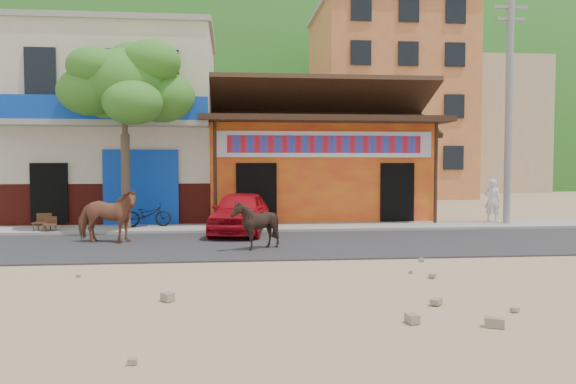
% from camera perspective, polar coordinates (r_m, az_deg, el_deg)
% --- Properties ---
extents(ground, '(120.00, 120.00, 0.00)m').
position_cam_1_polar(ground, '(12.67, 0.11, -7.05)').
color(ground, '#9E825B').
rests_on(ground, ground).
extents(road, '(60.00, 5.00, 0.04)m').
position_cam_1_polar(road, '(15.13, -0.89, -5.33)').
color(road, '#28282B').
rests_on(road, ground).
extents(sidewalk, '(60.00, 2.00, 0.12)m').
position_cam_1_polar(sidewalk, '(18.58, -1.84, -3.65)').
color(sidewalk, gray).
rests_on(sidewalk, ground).
extents(dance_club, '(8.00, 6.00, 3.60)m').
position_cam_1_polar(dance_club, '(22.66, 2.48, 1.96)').
color(dance_club, orange).
rests_on(dance_club, ground).
extents(cafe_building, '(7.00, 6.00, 7.00)m').
position_cam_1_polar(cafe_building, '(22.83, -16.59, 6.11)').
color(cafe_building, beige).
rests_on(cafe_building, ground).
extents(apartment_front, '(9.00, 9.00, 12.00)m').
position_cam_1_polar(apartment_front, '(38.03, 9.94, 8.67)').
color(apartment_front, '#CC723F').
rests_on(apartment_front, ground).
extents(apartment_rear, '(8.00, 8.00, 10.00)m').
position_cam_1_polar(apartment_rear, '(46.69, 18.63, 6.27)').
color(apartment_rear, tan).
rests_on(apartment_rear, ground).
extents(hillside, '(100.00, 40.00, 24.00)m').
position_cam_1_polar(hillside, '(83.00, -5.07, 9.76)').
color(hillside, '#194C14').
rests_on(hillside, ground).
extents(tree, '(3.00, 3.00, 6.00)m').
position_cam_1_polar(tree, '(18.53, -16.23, 5.69)').
color(tree, '#2D721E').
rests_on(tree, sidewalk).
extents(utility_pole, '(0.24, 0.24, 8.00)m').
position_cam_1_polar(utility_pole, '(20.81, 21.52, 8.05)').
color(utility_pole, gray).
rests_on(utility_pole, sidewalk).
extents(cow_tan, '(1.79, 0.97, 1.45)m').
position_cam_1_polar(cow_tan, '(16.00, -17.91, -2.34)').
color(cow_tan, '#96593C').
rests_on(cow_tan, road).
extents(cow_dark, '(1.27, 1.17, 1.23)m').
position_cam_1_polar(cow_dark, '(14.06, -3.32, -3.37)').
color(cow_dark, black).
rests_on(cow_dark, road).
extents(red_car, '(2.19, 4.04, 1.31)m').
position_cam_1_polar(red_car, '(17.28, -4.87, -2.05)').
color(red_car, '#B70D1A').
rests_on(red_car, road).
extents(scooter, '(1.57, 0.72, 0.80)m').
position_cam_1_polar(scooter, '(18.92, -14.08, -2.23)').
color(scooter, black).
rests_on(scooter, sidewalk).
extents(pedestrian, '(0.65, 0.55, 1.51)m').
position_cam_1_polar(pedestrian, '(21.28, 20.03, -0.79)').
color(pedestrian, white).
rests_on(pedestrian, sidewalk).
extents(cafe_chair_left, '(0.46, 0.46, 0.82)m').
position_cam_1_polar(cafe_chair_left, '(18.61, -23.04, -2.42)').
color(cafe_chair_left, '#4F281A').
rests_on(cafe_chair_left, sidewalk).
extents(cafe_chair_right, '(0.49, 0.49, 0.98)m').
position_cam_1_polar(cafe_chair_right, '(18.86, -23.74, -2.12)').
color(cafe_chair_right, '#50361A').
rests_on(cafe_chair_right, sidewalk).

